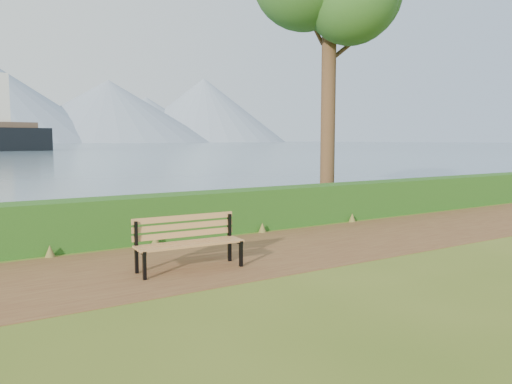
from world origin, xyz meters
TOP-DOWN VIEW (x-y plane):
  - ground at (0.00, 0.00)m, footprint 140.00×140.00m
  - path at (0.00, 0.30)m, footprint 40.00×3.40m
  - hedge at (0.00, 2.60)m, footprint 32.00×0.85m
  - bench at (-1.32, -0.12)m, footprint 1.87×0.64m

SIDE VIEW (x-z plane):
  - ground at x=0.00m, z-range 0.00..0.00m
  - path at x=0.00m, z-range 0.00..0.01m
  - hedge at x=0.00m, z-range 0.00..1.00m
  - bench at x=-1.32m, z-range 0.07..1.00m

